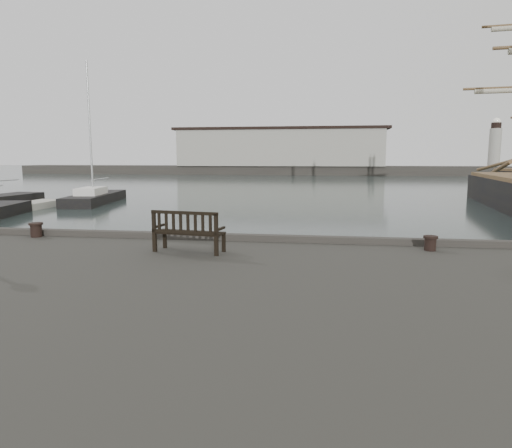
{
  "coord_description": "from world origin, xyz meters",
  "views": [
    {
      "loc": [
        2.41,
        -12.91,
        3.94
      ],
      "look_at": [
        0.53,
        -0.5,
        2.1
      ],
      "focal_mm": 32.0,
      "sensor_mm": 36.0,
      "label": 1
    }
  ],
  "objects_px": {
    "bollard_left": "(36,230)",
    "yacht_d": "(96,200)",
    "bench": "(189,239)",
    "bollard_right": "(430,243)"
  },
  "relations": [
    {
      "from": "bollard_left",
      "to": "yacht_d",
      "type": "bearing_deg",
      "value": 114.42
    },
    {
      "from": "bench",
      "to": "bollard_left",
      "type": "height_order",
      "value": "bench"
    },
    {
      "from": "bench",
      "to": "bollard_right",
      "type": "relative_size",
      "value": 4.88
    },
    {
      "from": "bollard_left",
      "to": "bollard_right",
      "type": "xyz_separation_m",
      "value": [
        11.29,
        -0.34,
        -0.02
      ]
    },
    {
      "from": "bench",
      "to": "bollard_left",
      "type": "xyz_separation_m",
      "value": [
        -5.2,
        1.45,
        -0.11
      ]
    },
    {
      "from": "bollard_left",
      "to": "yacht_d",
      "type": "height_order",
      "value": "yacht_d"
    },
    {
      "from": "bench",
      "to": "yacht_d",
      "type": "height_order",
      "value": "yacht_d"
    },
    {
      "from": "bench",
      "to": "bollard_right",
      "type": "bearing_deg",
      "value": 18.79
    },
    {
      "from": "bollard_left",
      "to": "bollard_right",
      "type": "relative_size",
      "value": 1.13
    },
    {
      "from": "yacht_d",
      "to": "bollard_right",
      "type": "bearing_deg",
      "value": -57.44
    }
  ]
}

